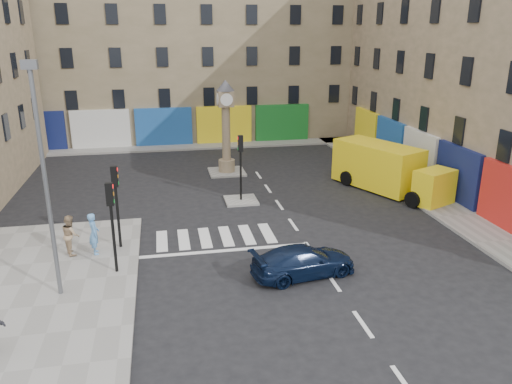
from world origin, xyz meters
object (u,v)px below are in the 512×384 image
object	(u,v)px
navy_sedan	(304,261)
yellow_van	(387,169)
traffic_light_left_near	(111,213)
pedestrian_blue	(94,234)
traffic_light_left_far	(116,194)
clock_pillar	(226,121)
lamp_post	(44,171)
pedestrian_tan	(71,235)
traffic_light_island	(241,157)

from	to	relation	value
navy_sedan	yellow_van	distance (m)	12.43
traffic_light_left_near	pedestrian_blue	xyz separation A→B (m)	(-1.01, 1.90, -1.56)
traffic_light_left_far	clock_pillar	size ratio (longest dim) A/B	0.61
traffic_light_left_near	navy_sedan	xyz separation A→B (m)	(7.31, -1.46, -2.01)
traffic_light_left_far	lamp_post	xyz separation A→B (m)	(-1.90, -3.80, 2.17)
traffic_light_left_far	navy_sedan	distance (m)	8.50
traffic_light_left_far	pedestrian_tan	xyz separation A→B (m)	(-1.98, -0.33, -1.60)
traffic_light_island	yellow_van	world-z (taller)	traffic_light_island
yellow_van	navy_sedan	bearing A→B (deg)	-153.99
traffic_light_left_far	clock_pillar	bearing A→B (deg)	61.06
traffic_light_left_near	pedestrian_tan	xyz separation A→B (m)	(-1.98, 2.07, -1.60)
lamp_post	clock_pillar	bearing A→B (deg)	61.65
lamp_post	pedestrian_blue	distance (m)	5.06
lamp_post	clock_pillar	distance (m)	17.31
traffic_light_left_near	yellow_van	xyz separation A→B (m)	(15.21, 8.11, -1.26)
traffic_light_left_far	clock_pillar	xyz separation A→B (m)	(6.30, 11.40, 0.93)
traffic_light_island	pedestrian_tan	size ratio (longest dim) A/B	2.13
traffic_light_left_near	pedestrian_tan	world-z (taller)	traffic_light_left_near
traffic_light_left_far	yellow_van	distance (m)	16.30
pedestrian_blue	navy_sedan	bearing A→B (deg)	-124.43
lamp_post	yellow_van	world-z (taller)	lamp_post
navy_sedan	yellow_van	size ratio (longest dim) A/B	0.54
traffic_light_island	yellow_van	xyz separation A→B (m)	(8.91, 0.31, -1.23)
yellow_van	clock_pillar	bearing A→B (deg)	123.03
pedestrian_tan	lamp_post	bearing A→B (deg)	160.53
lamp_post	navy_sedan	xyz separation A→B (m)	(9.21, -0.06, -4.18)
pedestrian_tan	navy_sedan	bearing A→B (deg)	-131.66
traffic_light_left_far	pedestrian_tan	world-z (taller)	traffic_light_left_far
pedestrian_blue	pedestrian_tan	xyz separation A→B (m)	(-0.98, 0.17, -0.04)
clock_pillar	pedestrian_tan	xyz separation A→B (m)	(-8.28, -11.72, -2.53)
traffic_light_island	yellow_van	distance (m)	9.00
navy_sedan	pedestrian_blue	bearing A→B (deg)	57.83
traffic_light_island	lamp_post	xyz separation A→B (m)	(-8.20, -9.20, 2.20)
traffic_light_left_near	lamp_post	bearing A→B (deg)	-143.62
clock_pillar	pedestrian_blue	bearing A→B (deg)	-121.57
traffic_light_left_near	clock_pillar	xyz separation A→B (m)	(6.30, 13.80, 0.93)
traffic_light_island	pedestrian_tan	xyz separation A→B (m)	(-8.28, -5.73, -1.57)
pedestrian_tan	traffic_light_left_far	bearing A→B (deg)	-101.52
yellow_van	pedestrian_tan	bearing A→B (deg)	174.91
lamp_post	traffic_light_island	bearing A→B (deg)	48.29
traffic_light_left_near	traffic_light_island	size ratio (longest dim) A/B	1.00
navy_sedan	yellow_van	world-z (taller)	yellow_van
pedestrian_blue	traffic_light_left_near	bearing A→B (deg)	-164.52
traffic_light_left_near	navy_sedan	world-z (taller)	traffic_light_left_near
traffic_light_left_near	pedestrian_tan	bearing A→B (deg)	133.73
traffic_light_left_near	lamp_post	size ratio (longest dim) A/B	0.45
lamp_post	traffic_light_left_near	bearing A→B (deg)	36.38
clock_pillar	yellow_van	bearing A→B (deg)	-32.55
pedestrian_tan	traffic_light_island	bearing A→B (deg)	-76.20
clock_pillar	yellow_van	xyz separation A→B (m)	(8.91, -5.69, -2.19)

